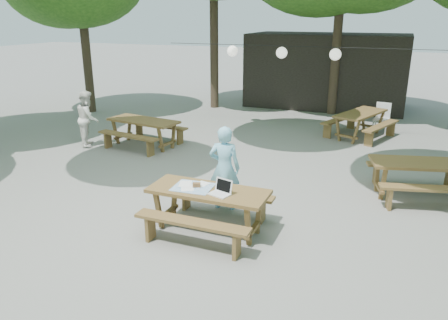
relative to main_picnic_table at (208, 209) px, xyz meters
name	(u,v)px	position (x,y,z in m)	size (l,w,h in m)	color
ground	(209,201)	(-0.50, 1.13, -0.39)	(80.00, 80.00, 0.00)	slate
pavilion	(327,70)	(0.00, 11.63, 1.01)	(6.00, 3.00, 2.80)	black
main_picnic_table	(208,209)	(0.00, 0.00, 0.00)	(2.00, 1.58, 0.75)	brown
picnic_table_nw	(144,132)	(-3.70, 3.94, 0.00)	(2.11, 1.84, 0.75)	brown
picnic_table_ne	(422,179)	(3.37, 2.89, 0.00)	(2.24, 2.01, 0.75)	brown
picnic_table_far_e	(360,124)	(1.77, 7.16, 0.00)	(2.14, 2.33, 0.75)	brown
woman	(225,168)	(-0.10, 0.96, 0.41)	(0.58, 0.38, 1.60)	#80CBE9
second_person	(88,118)	(-5.17, 3.45, 0.38)	(0.75, 0.58, 1.53)	white
plastic_chair	(381,124)	(2.33, 8.04, -0.13)	(0.50, 0.50, 0.90)	white
laptop	(221,190)	(0.27, -0.09, 0.42)	(0.39, 0.34, 0.24)	white
tabletop_clutter	(193,186)	(-0.28, 0.01, 0.37)	(0.69, 0.61, 0.08)	teal
paper_lanterns	(282,53)	(-0.69, 7.13, 2.02)	(9.00, 0.34, 0.38)	black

